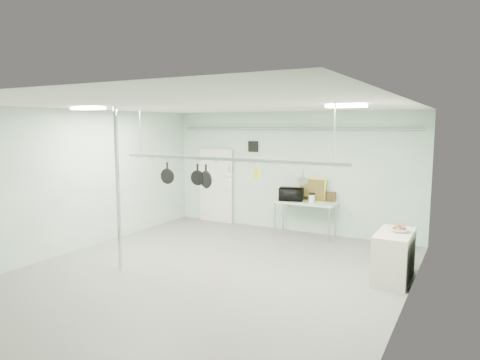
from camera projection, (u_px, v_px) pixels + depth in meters
The scene contains 25 objects.
floor at pixel (209, 274), 8.22m from camera, with size 8.00×8.00×0.00m, color gray.
ceiling at pixel (207, 106), 7.81m from camera, with size 7.00×8.00×0.02m, color silver.
back_wall at pixel (290, 172), 11.47m from camera, with size 7.00×0.02×3.20m, color silver.
right_wall at pixel (405, 210), 6.33m from camera, with size 0.02×8.00×3.20m, color silver.
door at pixel (216, 186), 12.61m from camera, with size 1.10×0.10×2.20m, color silver.
wall_vent at pixel (253, 147), 11.90m from camera, with size 0.30×0.04×0.30m, color black.
conduit_pipe at pixel (289, 129), 11.25m from camera, with size 0.07×0.07×6.60m, color gray.
chrome_pole at pixel (118, 189), 8.31m from camera, with size 0.08×0.08×3.20m, color silver.
prep_table at pixel (305, 204), 10.94m from camera, with size 1.60×0.70×0.91m.
side_cabinet at pixel (394, 256), 7.85m from camera, with size 0.60×1.20×0.90m, color beige.
pot_rack at pixel (225, 158), 8.10m from camera, with size 4.80×0.06×1.00m.
light_panel_left at pixel (88, 108), 8.18m from camera, with size 0.65×0.30×0.05m, color white.
light_panel_right at pixel (346, 106), 7.18m from camera, with size 0.65×0.30×0.05m, color white.
microwave at pixel (291, 194), 11.03m from camera, with size 0.60×0.41×0.33m, color black.
coffee_canister at pixel (312, 199), 10.76m from camera, with size 0.15×0.15×0.20m, color silver.
painting_large at pixel (312, 189), 11.13m from camera, with size 0.78×0.05×0.58m, color gold.
painting_small at pixel (330, 197), 10.91m from camera, with size 0.30×0.04×0.25m, color #372713.
fruit_bowl at pixel (400, 230), 7.81m from camera, with size 0.33×0.33×0.08m, color silver.
skillet_left at pixel (167, 173), 8.82m from camera, with size 0.32×0.06×0.44m, color black, non-canonical shape.
skillet_mid at pixel (198, 174), 8.45m from camera, with size 0.30×0.06×0.41m, color black, non-canonical shape.
skillet_right at pixel (206, 176), 8.36m from camera, with size 0.34×0.06×0.47m, color black, non-canonical shape.
whisk at pixel (229, 173), 8.09m from camera, with size 0.14×0.14×0.29m, color #BCBBC0, non-canonical shape.
grater at pixel (257, 173), 7.80m from camera, with size 0.10×0.02×0.24m, color gold, non-canonical shape.
saucepan at pixel (303, 178), 7.37m from camera, with size 0.15×0.10×0.28m, color silver, non-canonical shape.
fruit_cluster at pixel (400, 228), 7.81m from camera, with size 0.24×0.24×0.09m, color #A8280F, non-canonical shape.
Camera 1 is at (4.38, -6.63, 2.84)m, focal length 32.00 mm.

